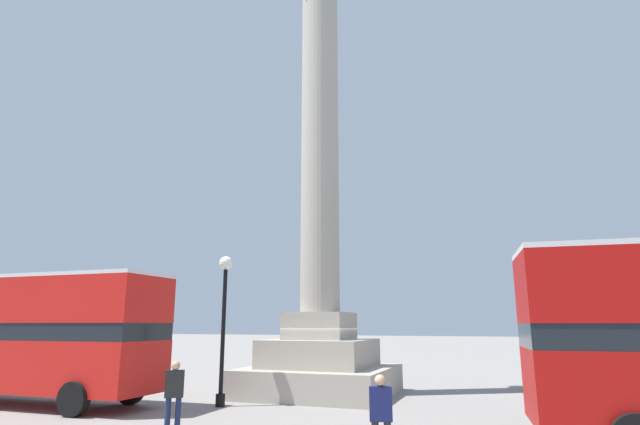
{
  "coord_description": "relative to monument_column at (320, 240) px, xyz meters",
  "views": [
    {
      "loc": [
        6.85,
        -18.94,
        2.65
      ],
      "look_at": [
        0.0,
        0.0,
        7.17
      ],
      "focal_mm": 28.0,
      "sensor_mm": 36.0,
      "label": 1
    }
  ],
  "objects": [
    {
      "name": "pedestrian_by_plinth",
      "position": [
        4.47,
        -8.89,
        -5.09
      ],
      "size": [
        0.47,
        0.28,
        1.68
      ],
      "rotation": [
        0.0,
        0.0,
        0.26
      ],
      "color": "#28282D",
      "rests_on": "ground_plane"
    },
    {
      "name": "street_lamp",
      "position": [
        -2.15,
        -3.72,
        -3.01
      ],
      "size": [
        0.47,
        0.47,
        4.97
      ],
      "color": "black",
      "rests_on": "ground_plane"
    },
    {
      "name": "pedestrian_near_lamp",
      "position": [
        -1.13,
        -7.72,
        -5.05
      ],
      "size": [
        0.49,
        0.38,
        1.73
      ],
      "rotation": [
        0.0,
        0.0,
        3.66
      ],
      "color": "#192347",
      "rests_on": "ground_plane"
    },
    {
      "name": "bus_b",
      "position": [
        -8.84,
        -5.68,
        -3.66
      ],
      "size": [
        10.34,
        2.92,
        4.29
      ],
      "rotation": [
        0.0,
        0.0,
        0.02
      ],
      "color": "red",
      "rests_on": "ground_plane"
    },
    {
      "name": "monument_column",
      "position": [
        0.0,
        0.0,
        0.0
      ],
      "size": [
        5.39,
        5.39,
        20.38
      ],
      "color": "#A39E8E",
      "rests_on": "ground_plane"
    },
    {
      "name": "equestrian_statue",
      "position": [
        9.27,
        3.62,
        -4.29
      ],
      "size": [
        3.68,
        2.74,
        6.05
      ],
      "rotation": [
        0.0,
        0.0,
        0.07
      ],
      "color": "#A39E8E",
      "rests_on": "ground_plane"
    },
    {
      "name": "ground_plane",
      "position": [
        0.0,
        0.0,
        -6.03
      ],
      "size": [
        200.0,
        200.0,
        0.0
      ],
      "primitive_type": "plane",
      "color": "gray"
    }
  ]
}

